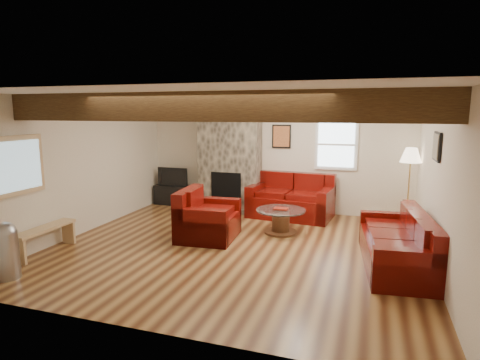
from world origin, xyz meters
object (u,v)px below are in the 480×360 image
object	(u,v)px
loveseat	(291,196)
armchair_red	(208,214)
television	(174,176)
tv_cabinet	(175,195)
sofa_three	(396,240)
coffee_table	(281,221)
floor_lamp	(411,160)

from	to	relation	value
loveseat	armchair_red	distance (m)	2.20
armchair_red	television	size ratio (longest dim) A/B	1.41
television	armchair_red	bearing A→B (deg)	-50.52
loveseat	tv_cabinet	size ratio (longest dim) A/B	1.83
sofa_three	coffee_table	distance (m)	2.23
coffee_table	television	xyz separation A→B (m)	(-2.98, 1.51, 0.47)
television	floor_lamp	distance (m)	5.30
sofa_three	television	world-z (taller)	television
armchair_red	tv_cabinet	distance (m)	2.86
television	floor_lamp	size ratio (longest dim) A/B	0.49
sofa_three	tv_cabinet	distance (m)	5.57
tv_cabinet	television	world-z (taller)	television
floor_lamp	armchair_red	bearing A→B (deg)	-151.52
tv_cabinet	floor_lamp	world-z (taller)	floor_lamp
floor_lamp	loveseat	bearing A→B (deg)	179.09
loveseat	floor_lamp	size ratio (longest dim) A/B	1.11
loveseat	coffee_table	world-z (taller)	loveseat
loveseat	floor_lamp	xyz separation A→B (m)	(2.32, -0.04, 0.88)
loveseat	television	xyz separation A→B (m)	(-2.93, 0.30, 0.23)
loveseat	tv_cabinet	world-z (taller)	loveseat
loveseat	coffee_table	xyz separation A→B (m)	(0.06, -1.21, -0.24)
tv_cabinet	loveseat	bearing A→B (deg)	-5.85
loveseat	armchair_red	size ratio (longest dim) A/B	1.59
television	tv_cabinet	bearing A→B (deg)	0.00
loveseat	armchair_red	bearing A→B (deg)	-114.58
coffee_table	television	size ratio (longest dim) A/B	1.19
coffee_table	floor_lamp	size ratio (longest dim) A/B	0.59
coffee_table	tv_cabinet	world-z (taller)	coffee_table
armchair_red	television	distance (m)	2.86
sofa_three	tv_cabinet	size ratio (longest dim) A/B	2.17
loveseat	television	size ratio (longest dim) A/B	2.25
armchair_red	floor_lamp	bearing A→B (deg)	-66.09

